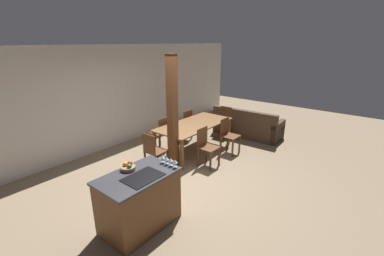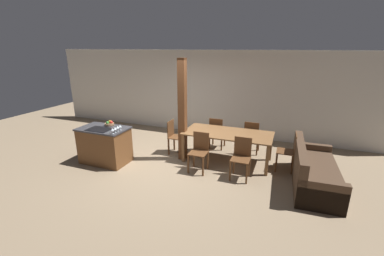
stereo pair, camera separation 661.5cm
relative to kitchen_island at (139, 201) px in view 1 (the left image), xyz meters
name	(u,v)px [view 1 (the left image)]	position (x,y,z in m)	size (l,w,h in m)	color
ground_plane	(182,179)	(1.48, 0.43, -0.45)	(16.00, 16.00, 0.00)	#847056
wall_back	(101,100)	(1.48, 3.16, 0.90)	(11.20, 0.08, 2.70)	silver
kitchen_island	(139,201)	(0.00, 0.00, 0.00)	(1.19, 0.74, 0.91)	brown
fruit_bowl	(128,167)	(0.02, 0.23, 0.50)	(0.23, 0.23, 0.12)	#99704C
wine_glass_near	(175,162)	(0.52, -0.29, 0.55)	(0.08, 0.08, 0.13)	silver
wine_glass_middle	(171,160)	(0.52, -0.20, 0.55)	(0.08, 0.08, 0.13)	silver
wine_glass_far	(167,158)	(0.52, -0.11, 0.55)	(0.08, 0.08, 0.13)	silver
wine_glass_end	(163,157)	(0.52, -0.02, 0.55)	(0.08, 0.08, 0.13)	silver
dining_table	(194,127)	(2.84, 1.15, 0.22)	(2.16, 1.01, 0.76)	brown
dining_chair_near_left	(206,146)	(2.35, 0.42, 0.03)	(0.40, 0.40, 0.91)	brown
dining_chair_near_right	(228,135)	(3.32, 0.42, 0.03)	(0.40, 0.40, 0.91)	brown
dining_chair_far_left	(161,133)	(2.35, 1.89, 0.03)	(0.40, 0.40, 0.91)	brown
dining_chair_far_right	(185,124)	(3.32, 1.89, 0.03)	(0.40, 0.40, 0.91)	brown
dining_chair_head_end	(154,151)	(1.38, 1.15, 0.03)	(0.40, 0.40, 0.91)	brown
dining_chair_foot_end	(224,121)	(4.29, 1.15, 0.03)	(0.40, 0.40, 0.91)	brown
couch	(247,126)	(4.79, 0.62, -0.16)	(0.91, 2.05, 0.86)	#473323
timber_post	(172,115)	(1.73, 0.89, 0.82)	(0.18, 0.18, 2.54)	brown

